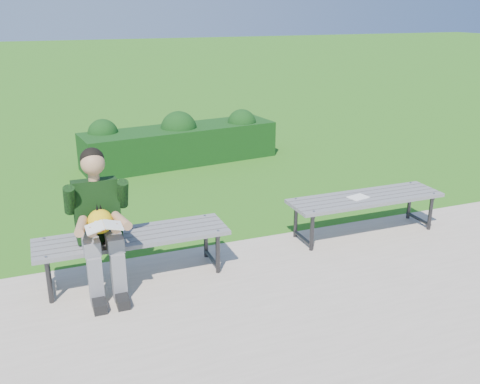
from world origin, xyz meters
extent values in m
plane|color=#397E26|center=(0.00, 0.00, 0.00)|extent=(80.00, 80.00, 0.00)
cube|color=#B7B09A|center=(0.00, -1.75, 0.01)|extent=(30.00, 3.50, 0.02)
cube|color=#103710|center=(0.64, 3.39, 0.30)|extent=(3.33, 1.22, 0.60)
sphere|color=#103710|center=(-0.60, 3.48, 0.57)|extent=(0.54, 0.54, 0.48)
sphere|color=#103710|center=(0.62, 3.39, 0.57)|extent=(0.67, 0.67, 0.60)
sphere|color=#103710|center=(1.76, 3.43, 0.57)|extent=(0.56, 0.56, 0.50)
cube|color=gray|center=(-0.87, -0.64, 0.45)|extent=(1.80, 0.08, 0.04)
cube|color=gray|center=(-0.87, -0.54, 0.45)|extent=(1.80, 0.08, 0.04)
cube|color=gray|center=(-0.87, -0.44, 0.45)|extent=(1.80, 0.08, 0.04)
cube|color=gray|center=(-0.87, -0.33, 0.45)|extent=(1.80, 0.08, 0.04)
cube|color=gray|center=(-0.87, -0.23, 0.45)|extent=(1.80, 0.08, 0.04)
cylinder|color=#2D2D30|center=(-1.65, -0.63, 0.23)|extent=(0.04, 0.04, 0.41)
cylinder|color=#2D2D30|center=(-1.65, -0.25, 0.23)|extent=(0.04, 0.04, 0.41)
cylinder|color=#2D2D30|center=(-1.65, -0.44, 0.41)|extent=(0.04, 0.42, 0.04)
cylinder|color=#2D2D30|center=(-1.65, -0.44, 0.08)|extent=(0.04, 0.42, 0.04)
cylinder|color=gray|center=(-1.65, -0.64, 0.47)|extent=(0.02, 0.02, 0.01)
cylinder|color=gray|center=(-1.65, -0.23, 0.47)|extent=(0.02, 0.02, 0.01)
cylinder|color=#2D2D30|center=(-0.09, -0.63, 0.23)|extent=(0.04, 0.04, 0.41)
cylinder|color=#2D2D30|center=(-0.09, -0.25, 0.23)|extent=(0.04, 0.04, 0.41)
cylinder|color=#2D2D30|center=(-0.09, -0.44, 0.41)|extent=(0.04, 0.42, 0.04)
cylinder|color=#2D2D30|center=(-0.09, -0.44, 0.08)|extent=(0.04, 0.42, 0.04)
cylinder|color=gray|center=(-0.09, -0.64, 0.47)|extent=(0.02, 0.02, 0.01)
cylinder|color=gray|center=(-0.09, -0.23, 0.47)|extent=(0.02, 0.02, 0.01)
cube|color=gray|center=(1.79, -0.53, 0.45)|extent=(1.80, 0.08, 0.04)
cube|color=gray|center=(1.79, -0.42, 0.45)|extent=(1.80, 0.08, 0.04)
cube|color=gray|center=(1.79, -0.32, 0.45)|extent=(1.80, 0.08, 0.04)
cube|color=gray|center=(1.79, -0.22, 0.45)|extent=(1.80, 0.08, 0.04)
cube|color=gray|center=(1.79, -0.11, 0.45)|extent=(1.80, 0.09, 0.04)
cylinder|color=#2D2D30|center=(1.01, -0.51, 0.23)|extent=(0.04, 0.04, 0.41)
cylinder|color=#2D2D30|center=(1.01, -0.13, 0.23)|extent=(0.04, 0.04, 0.41)
cylinder|color=#2D2D30|center=(1.01, -0.32, 0.41)|extent=(0.04, 0.42, 0.04)
cylinder|color=#2D2D30|center=(1.01, -0.32, 0.08)|extent=(0.04, 0.42, 0.04)
cylinder|color=gray|center=(1.01, -0.53, 0.47)|extent=(0.02, 0.02, 0.01)
cylinder|color=gray|center=(1.01, -0.11, 0.47)|extent=(0.02, 0.02, 0.01)
cylinder|color=#2D2D30|center=(2.57, -0.51, 0.23)|extent=(0.04, 0.04, 0.41)
cylinder|color=#2D2D30|center=(2.57, -0.13, 0.23)|extent=(0.04, 0.04, 0.41)
cylinder|color=#2D2D30|center=(2.57, -0.32, 0.41)|extent=(0.04, 0.42, 0.04)
cylinder|color=#2D2D30|center=(2.57, -0.32, 0.08)|extent=(0.04, 0.42, 0.04)
cylinder|color=gray|center=(2.57, -0.53, 0.47)|extent=(0.02, 0.02, 0.01)
cylinder|color=gray|center=(2.57, -0.11, 0.47)|extent=(0.02, 0.02, 0.01)
cube|color=slate|center=(-1.27, -0.60, 0.54)|extent=(0.14, 0.42, 0.13)
cube|color=slate|center=(-1.07, -0.60, 0.54)|extent=(0.14, 0.42, 0.13)
cube|color=slate|center=(-1.27, -0.78, 0.24)|extent=(0.12, 0.13, 0.45)
cube|color=slate|center=(-1.07, -0.78, 0.24)|extent=(0.12, 0.13, 0.45)
cube|color=black|center=(-1.27, -0.88, 0.07)|extent=(0.11, 0.26, 0.09)
cube|color=black|center=(-1.07, -0.88, 0.07)|extent=(0.11, 0.26, 0.09)
cube|color=black|center=(-1.17, -0.40, 0.75)|extent=(0.40, 0.30, 0.59)
cylinder|color=tan|center=(-1.17, -0.42, 1.07)|extent=(0.10, 0.10, 0.08)
sphere|color=tan|center=(-1.17, -0.44, 1.20)|extent=(0.21, 0.21, 0.21)
sphere|color=black|center=(-1.17, -0.41, 1.23)|extent=(0.21, 0.21, 0.21)
cylinder|color=black|center=(-1.40, -0.50, 0.91)|extent=(0.10, 0.21, 0.30)
cylinder|color=black|center=(-0.94, -0.50, 0.91)|extent=(0.10, 0.21, 0.30)
cylinder|color=tan|center=(-1.34, -0.72, 0.74)|extent=(0.14, 0.31, 0.08)
cylinder|color=tan|center=(-1.00, -0.72, 0.74)|extent=(0.14, 0.31, 0.08)
sphere|color=tan|center=(-1.27, -0.88, 0.74)|extent=(0.09, 0.09, 0.09)
sphere|color=tan|center=(-1.07, -0.88, 0.74)|extent=(0.09, 0.09, 0.09)
sphere|color=yellow|center=(-1.17, -0.62, 0.72)|extent=(0.22, 0.22, 0.22)
cone|color=orange|center=(-1.17, -0.73, 0.71)|extent=(0.06, 0.06, 0.06)
cone|color=black|center=(-1.18, -0.61, 0.85)|extent=(0.03, 0.04, 0.07)
cone|color=black|center=(-1.15, -0.60, 0.85)|extent=(0.03, 0.03, 0.06)
sphere|color=white|center=(-1.21, -0.71, 0.75)|extent=(0.04, 0.04, 0.04)
sphere|color=white|center=(-1.12, -0.71, 0.75)|extent=(0.04, 0.04, 0.04)
cube|color=white|center=(-1.24, -0.90, 0.79)|extent=(0.15, 0.20, 0.05)
cube|color=white|center=(-1.09, -0.90, 0.79)|extent=(0.15, 0.20, 0.05)
cube|color=white|center=(1.69, -0.32, 0.47)|extent=(0.25, 0.21, 0.01)
camera|label=1|loc=(-1.60, -5.10, 2.50)|focal=40.00mm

